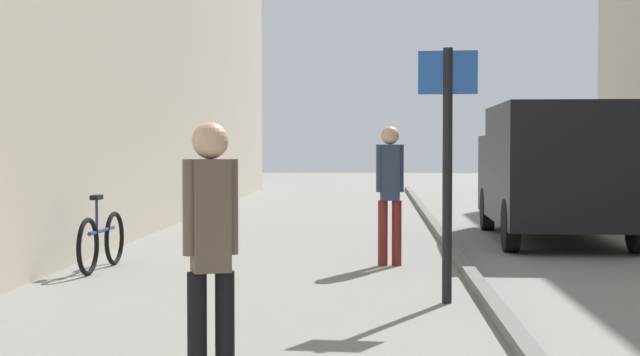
{
  "coord_description": "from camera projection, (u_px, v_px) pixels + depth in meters",
  "views": [
    {
      "loc": [
        0.43,
        -1.71,
        1.62
      ],
      "look_at": [
        -0.32,
        11.24,
        1.16
      ],
      "focal_mm": 53.29,
      "sensor_mm": 36.0,
      "label": 1
    }
  ],
  "objects": [
    {
      "name": "bicycle_leaning",
      "position": [
        102.0,
        241.0,
        12.21
      ],
      "size": [
        0.13,
        1.77,
        0.98
      ],
      "rotation": [
        0.0,
        0.0,
        -0.04
      ],
      "color": "black",
      "rests_on": "ground_plane"
    },
    {
      "name": "pedestrian_main_foreground",
      "position": [
        390.0,
        185.0,
        12.63
      ],
      "size": [
        0.37,
        0.24,
        1.86
      ],
      "rotation": [
        0.0,
        0.0,
        0.11
      ],
      "color": "maroon",
      "rests_on": "ground_plane"
    },
    {
      "name": "pedestrian_mid_block",
      "position": [
        211.0,
        242.0,
        5.92
      ],
      "size": [
        0.33,
        0.26,
        1.76
      ],
      "rotation": [
        0.0,
        0.0,
        0.36
      ],
      "color": "black",
      "rests_on": "ground_plane"
    },
    {
      "name": "kerb_strip",
      "position": [
        455.0,
        253.0,
        13.67
      ],
      "size": [
        0.16,
        40.0,
        0.12
      ],
      "primitive_type": "cube",
      "color": "#615F5B",
      "rests_on": "ground_plane"
    },
    {
      "name": "delivery_van",
      "position": [
        555.0,
        168.0,
        15.92
      ],
      "size": [
        2.19,
        5.3,
        2.26
      ],
      "rotation": [
        0.0,
        0.0,
        -0.02
      ],
      "color": "black",
      "rests_on": "ground_plane"
    },
    {
      "name": "ground_plane",
      "position": [
        345.0,
        256.0,
        13.76
      ],
      "size": [
        80.0,
        80.0,
        0.0
      ],
      "primitive_type": "plane",
      "color": "gray"
    },
    {
      "name": "street_sign_post",
      "position": [
        447.0,
        152.0,
        9.63
      ],
      "size": [
        0.6,
        0.1,
        2.6
      ],
      "rotation": [
        0.0,
        0.0,
        3.06
      ],
      "color": "black",
      "rests_on": "ground_plane"
    }
  ]
}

